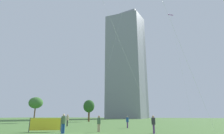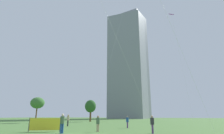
{
  "view_description": "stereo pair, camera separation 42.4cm",
  "coord_description": "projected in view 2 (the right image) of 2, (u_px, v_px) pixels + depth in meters",
  "views": [
    {
      "loc": [
        8.88,
        -14.18,
        1.64
      ],
      "look_at": [
        -1.27,
        9.85,
        8.85
      ],
      "focal_mm": 28.36,
      "sensor_mm": 36.0,
      "label": 1
    },
    {
      "loc": [
        9.27,
        -14.01,
        1.64
      ],
      "look_at": [
        -1.27,
        9.85,
        8.85
      ],
      "focal_mm": 28.36,
      "sensor_mm": 36.0,
      "label": 2
    }
  ],
  "objects": [
    {
      "name": "person_standing_0",
      "position": [
        98.0,
        122.0,
        18.83
      ],
      "size": [
        0.37,
        0.37,
        1.66
      ],
      "rotation": [
        0.0,
        0.0,
        4.07
      ],
      "color": "tan",
      "rests_on": "ground"
    },
    {
      "name": "park_tree_2",
      "position": [
        90.0,
        106.0,
        51.94
      ],
      "size": [
        3.23,
        3.23,
        6.15
      ],
      "color": "brown",
      "rests_on": "ground"
    },
    {
      "name": "person_standing_2",
      "position": [
        62.0,
        122.0,
        17.26
      ],
      "size": [
        0.41,
        0.41,
        1.84
      ],
      "rotation": [
        0.0,
        0.0,
        4.22
      ],
      "color": "#1E478C",
      "rests_on": "ground"
    },
    {
      "name": "kite_flying_1",
      "position": [
        172.0,
        15.0,
        36.79
      ],
      "size": [
        2.65,
        1.55,
        22.53
      ],
      "color": "silver",
      "rests_on": "ground"
    },
    {
      "name": "distant_highrise_1",
      "position": [
        135.0,
        63.0,
        130.32
      ],
      "size": [
        16.98,
        20.52,
        77.78
      ],
      "primitive_type": "cube",
      "rotation": [
        0.0,
        0.0,
        -0.15
      ],
      "color": "gray",
      "rests_on": "ground"
    },
    {
      "name": "distant_highrise_0",
      "position": [
        128.0,
        66.0,
        115.42
      ],
      "size": [
        21.9,
        19.08,
        66.6
      ],
      "primitive_type": "cube",
      "rotation": [
        0.0,
        0.0,
        0.03
      ],
      "color": "gray",
      "rests_on": "ground"
    },
    {
      "name": "person_standing_3",
      "position": [
        152.0,
        123.0,
        17.09
      ],
      "size": [
        0.37,
        0.37,
        1.68
      ],
      "rotation": [
        0.0,
        0.0,
        1.54
      ],
      "color": "#593372",
      "rests_on": "ground"
    },
    {
      "name": "event_banner",
      "position": [
        45.0,
        124.0,
        18.95
      ],
      "size": [
        2.72,
        1.86,
        1.45
      ],
      "color": "#4C4C4C",
      "rests_on": "ground"
    },
    {
      "name": "person_standing_1",
      "position": [
        68.0,
        119.0,
        28.92
      ],
      "size": [
        0.42,
        0.42,
        1.87
      ],
      "rotation": [
        0.0,
        0.0,
        2.49
      ],
      "color": "#2D2D33",
      "rests_on": "ground"
    },
    {
      "name": "park_tree_0",
      "position": [
        37.0,
        103.0,
        43.73
      ],
      "size": [
        3.33,
        3.33,
        6.09
      ],
      "color": "brown",
      "rests_on": "ground"
    },
    {
      "name": "person_standing_4",
      "position": [
        127.0,
        121.0,
        24.69
      ],
      "size": [
        0.36,
        0.36,
        1.63
      ],
      "rotation": [
        0.0,
        0.0,
        2.19
      ],
      "color": "#593372",
      "rests_on": "ground"
    },
    {
      "name": "park_tree_1",
      "position": [
        91.0,
        107.0,
        52.12
      ],
      "size": [
        2.61,
        2.61,
        5.28
      ],
      "color": "brown",
      "rests_on": "ground"
    }
  ]
}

